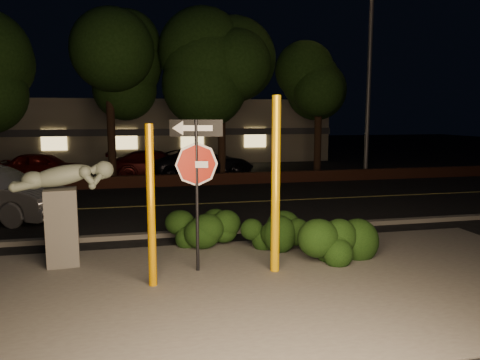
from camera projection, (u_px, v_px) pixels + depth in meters
name	position (u px, v px, depth m)	size (l,w,h in m)	color
ground	(174.00, 191.00, 18.87)	(90.00, 90.00, 0.00)	black
patio	(228.00, 289.00, 8.25)	(14.00, 6.00, 0.02)	#4C4944
road	(182.00, 205.00, 15.98)	(80.00, 8.00, 0.01)	black
lane_marking	(182.00, 204.00, 15.97)	(80.00, 0.12, 0.01)	#C8BA50
curb	(198.00, 233.00, 12.01)	(80.00, 0.25, 0.12)	#4C4944
brick_wall	(171.00, 180.00, 20.09)	(40.00, 0.35, 0.50)	#4F2619
parking_lot	(163.00, 171.00, 25.63)	(40.00, 12.00, 0.01)	black
building	(155.00, 129.00, 33.06)	(22.00, 10.20, 4.00)	slate
tree_far_b	(108.00, 46.00, 20.56)	(5.20, 5.20, 8.41)	black
tree_far_c	(221.00, 57.00, 21.33)	(4.80, 4.80, 7.84)	black
tree_far_d	(319.00, 66.00, 22.95)	(4.40, 4.40, 7.42)	black
yellow_pole_left	(151.00, 207.00, 8.23)	(0.15, 0.15, 2.92)	#D58B01
yellow_pole_right	(276.00, 186.00, 8.98)	(0.17, 0.17, 3.43)	#FDB906
signpost	(197.00, 165.00, 8.94)	(0.99, 0.27, 2.98)	black
sculpture	(63.00, 202.00, 9.44)	(2.00, 0.71, 2.13)	#4C4944
hedge_center	(206.00, 225.00, 11.03)	(1.87, 0.88, 0.98)	black
hedge_right	(273.00, 228.00, 10.67)	(1.54, 0.82, 1.01)	black
hedge_far_right	(344.00, 237.00, 9.66)	(1.59, 0.99, 1.10)	black
streetlight	(366.00, 50.00, 22.08)	(1.54, 0.45, 10.22)	#4D4D53
parked_car_red	(44.00, 166.00, 21.80)	(1.58, 3.94, 1.34)	maroon
parked_car_darkred	(157.00, 164.00, 22.48)	(1.90, 4.67, 1.36)	#3B0B0A
parked_car_dark	(201.00, 163.00, 22.65)	(2.40, 5.20, 1.45)	black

